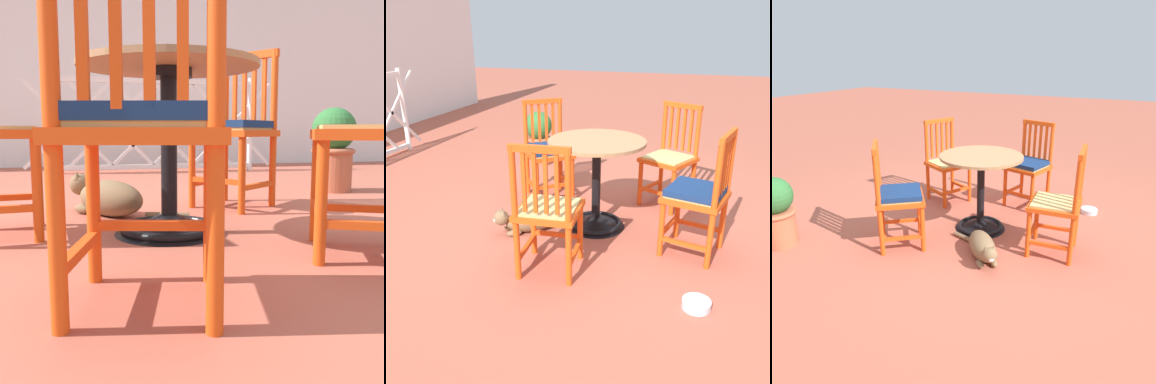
# 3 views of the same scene
# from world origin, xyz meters

# --- Properties ---
(ground_plane) EXTENTS (24.00, 24.00, 0.00)m
(ground_plane) POSITION_xyz_m (0.00, 0.00, 0.00)
(ground_plane) COLOR #AD5642
(cafe_table) EXTENTS (0.76, 0.76, 0.73)m
(cafe_table) POSITION_xyz_m (0.04, -0.06, 0.28)
(cafe_table) COLOR black
(cafe_table) RESTS_ON ground_plane
(orange_chair_tucked_in) EXTENTS (0.56, 0.56, 0.91)m
(orange_chair_tucked_in) POSITION_xyz_m (0.54, 0.55, 0.45)
(orange_chair_tucked_in) COLOR #E04C14
(orange_chair_tucked_in) RESTS_ON ground_plane
(orange_chair_by_planter) EXTENTS (0.43, 0.43, 0.91)m
(orange_chair_by_planter) POSITION_xyz_m (-0.72, 0.06, 0.43)
(orange_chair_by_planter) COLOR #E04C14
(orange_chair_by_planter) RESTS_ON ground_plane
(orange_chair_at_corner) EXTENTS (0.48, 0.48, 0.91)m
(orange_chair_at_corner) POSITION_xyz_m (-0.17, -0.86, 0.45)
(orange_chair_at_corner) COLOR #E04C14
(orange_chair_at_corner) RESTS_ON ground_plane
(orange_chair_near_fence) EXTENTS (0.53, 0.53, 0.91)m
(orange_chair_near_fence) POSITION_xyz_m (0.69, -0.57, 0.43)
(orange_chair_near_fence) COLOR #E04C14
(orange_chair_near_fence) RESTS_ON ground_plane
(tabby_cat) EXTENTS (0.60, 0.50, 0.23)m
(tabby_cat) POSITION_xyz_m (-0.22, 0.43, 0.10)
(tabby_cat) COLOR brown
(tabby_cat) RESTS_ON ground_plane
(terracotta_planter) EXTENTS (0.32, 0.32, 0.62)m
(terracotta_planter) POSITION_xyz_m (1.47, 1.03, 0.33)
(terracotta_planter) COLOR #B25B3D
(terracotta_planter) RESTS_ON ground_plane
(pet_water_bowl) EXTENTS (0.17, 0.17, 0.05)m
(pet_water_bowl) POSITION_xyz_m (-0.84, -0.92, 0.03)
(pet_water_bowl) COLOR silver
(pet_water_bowl) RESTS_ON ground_plane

